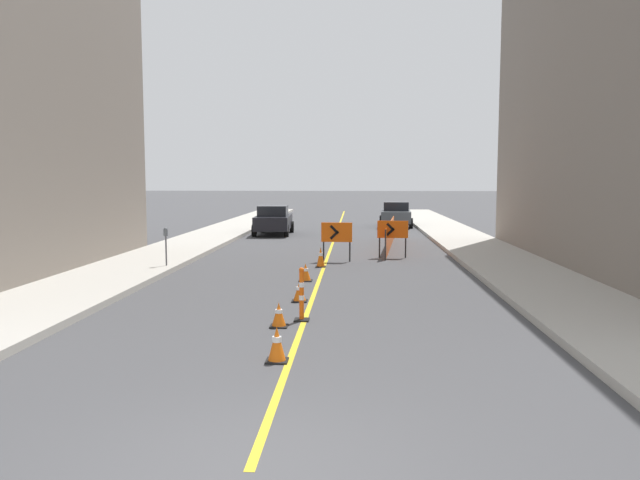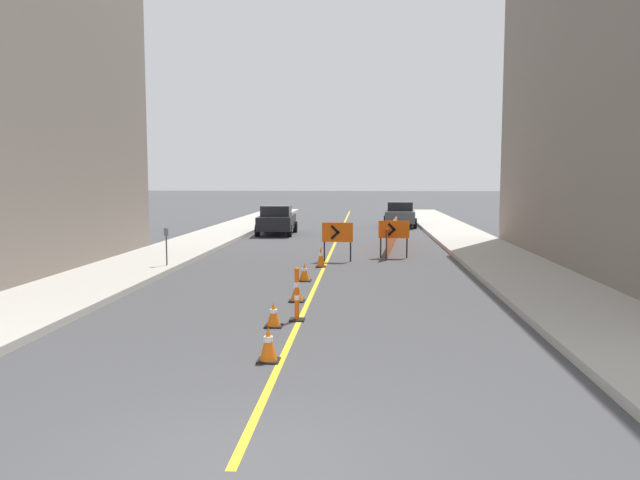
% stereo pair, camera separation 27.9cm
% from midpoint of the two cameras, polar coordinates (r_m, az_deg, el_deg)
% --- Properties ---
extents(ground_plane, '(300.00, 300.00, 0.00)m').
position_cam_midpoint_polar(ground_plane, '(6.96, -6.99, -20.29)').
color(ground_plane, '#424244').
extents(lane_stripe, '(0.12, 52.45, 0.01)m').
position_cam_midpoint_polar(lane_stripe, '(32.52, 1.89, 0.28)').
color(lane_stripe, gold).
rests_on(lane_stripe, ground_plane).
extents(sidewalk_left, '(3.06, 52.45, 0.17)m').
position_cam_midpoint_polar(sidewalk_left, '(33.37, -9.06, 0.49)').
color(sidewalk_left, '#ADA89E').
rests_on(sidewalk_left, ground_plane).
extents(sidewalk_right, '(3.06, 52.45, 0.17)m').
position_cam_midpoint_polar(sidewalk_right, '(32.89, 13.00, 0.34)').
color(sidewalk_right, '#ADA89E').
rests_on(sidewalk_right, ground_plane).
extents(traffic_cone_nearest, '(0.37, 0.37, 0.60)m').
position_cam_midpoint_polar(traffic_cone_nearest, '(10.53, -3.98, -9.48)').
color(traffic_cone_nearest, black).
rests_on(traffic_cone_nearest, ground_plane).
extents(traffic_cone_second, '(0.36, 0.36, 0.51)m').
position_cam_midpoint_polar(traffic_cone_second, '(12.92, -3.65, -6.84)').
color(traffic_cone_second, black).
rests_on(traffic_cone_second, ground_plane).
extents(traffic_cone_third, '(0.39, 0.39, 0.51)m').
position_cam_midpoint_polar(traffic_cone_third, '(15.50, -1.63, -4.72)').
color(traffic_cone_third, black).
rests_on(traffic_cone_third, ground_plane).
extents(traffic_cone_fourth, '(0.40, 0.40, 0.53)m').
position_cam_midpoint_polar(traffic_cone_fourth, '(18.55, -1.00, -2.98)').
color(traffic_cone_fourth, black).
rests_on(traffic_cone_fourth, ground_plane).
extents(traffic_cone_fifth, '(0.34, 0.34, 0.70)m').
position_cam_midpoint_polar(traffic_cone_fifth, '(21.47, 0.45, -1.57)').
color(traffic_cone_fifth, black).
rests_on(traffic_cone_fifth, ground_plane).
extents(delineator_post_front, '(0.32, 0.32, 1.16)m').
position_cam_midpoint_polar(delineator_post_front, '(13.39, -1.53, -5.30)').
color(delineator_post_front, black).
rests_on(delineator_post_front, ground_plane).
extents(arrow_barricade_primary, '(1.14, 0.11, 1.44)m').
position_cam_midpoint_polar(arrow_barricade_primary, '(22.83, 1.95, 0.56)').
color(arrow_barricade_primary, '#EF560C').
rests_on(arrow_barricade_primary, ground_plane).
extents(arrow_barricade_secondary, '(1.18, 0.12, 1.43)m').
position_cam_midpoint_polar(arrow_barricade_secondary, '(24.08, 7.10, 0.81)').
color(arrow_barricade_secondary, '#EF560C').
rests_on(arrow_barricade_secondary, ground_plane).
extents(safety_mesh_fence, '(0.86, 8.50, 1.16)m').
position_cam_midpoint_polar(safety_mesh_fence, '(27.47, 6.91, 0.46)').
color(safety_mesh_fence, '#EF560C').
rests_on(safety_mesh_fence, ground_plane).
extents(parked_car_curb_near, '(1.98, 4.37, 1.59)m').
position_cam_midpoint_polar(parked_car_curb_near, '(34.05, -3.74, 1.85)').
color(parked_car_curb_near, black).
rests_on(parked_car_curb_near, ground_plane).
extents(parked_car_curb_mid, '(2.01, 4.39, 1.59)m').
position_cam_midpoint_polar(parked_car_curb_mid, '(39.72, 7.51, 2.35)').
color(parked_car_curb_mid, '#474C51').
rests_on(parked_car_curb_mid, ground_plane).
extents(parking_meter_near_curb, '(0.12, 0.11, 1.26)m').
position_cam_midpoint_polar(parking_meter_near_curb, '(21.19, -13.51, 0.14)').
color(parking_meter_near_curb, '#4C4C51').
rests_on(parking_meter_near_curb, sidewalk_left).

